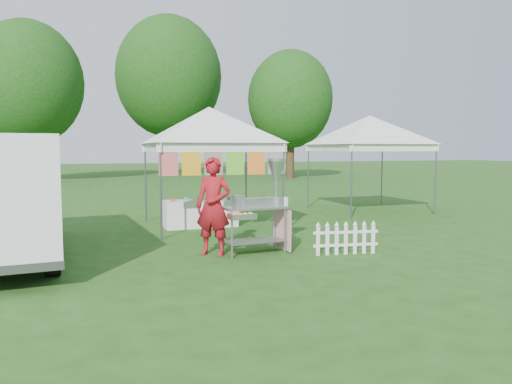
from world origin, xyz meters
name	(u,v)px	position (x,y,z in m)	size (l,w,h in m)	color
ground	(255,254)	(0.00, 0.00, 0.00)	(120.00, 120.00, 0.00)	#254814
canopy_main	(209,107)	(0.00, 3.49, 2.99)	(4.24, 4.24, 3.45)	#59595E
canopy_right	(370,116)	(5.50, 5.00, 2.99)	(4.24, 4.24, 3.45)	#59595E
tree_left	(28,83)	(-6.00, 24.00, 5.83)	(6.40, 6.40, 9.53)	#3C2916
tree_mid	(169,77)	(3.00, 28.00, 7.14)	(7.60, 7.60, 11.52)	#3C2916
tree_right	(290,100)	(10.00, 22.00, 5.18)	(5.60, 5.60, 8.42)	#3C2916
donut_cart	(263,198)	(0.21, 0.09, 1.05)	(1.28, 0.96, 1.79)	gray
vendor	(213,206)	(-0.74, 0.20, 0.91)	(0.66, 0.43, 1.82)	maroon
picket_fence	(346,239)	(1.61, -0.56, 0.29)	(1.25, 0.21, 0.56)	white
display_table	(200,213)	(-0.22, 3.57, 0.34)	(1.80, 0.70, 0.68)	white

